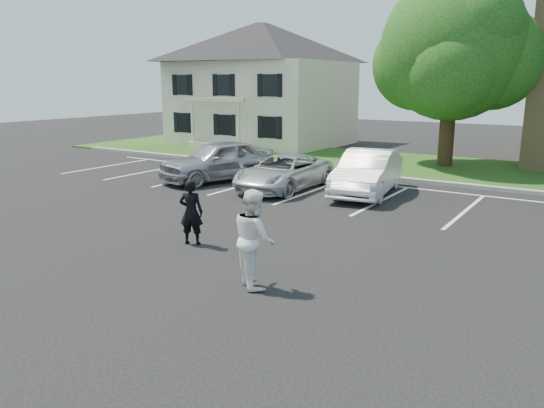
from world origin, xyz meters
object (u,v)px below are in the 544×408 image
object	(u,v)px
house	(262,84)
tree	(455,51)
man_white_shirt	(254,238)
car_white_sedan	(367,173)
car_silver_minivan	(284,172)
man_black_suit	(191,212)
car_silver_west	(218,161)

from	to	relation	value
house	tree	bearing A→B (deg)	-14.18
man_white_shirt	car_white_sedan	distance (m)	9.66
house	car_white_sedan	size ratio (longest dim) A/B	2.14
house	car_silver_minivan	xyz separation A→B (m)	(9.11, -12.11, -3.18)
man_black_suit	car_white_sedan	size ratio (longest dim) A/B	0.34
tree	car_white_sedan	bearing A→B (deg)	-95.49
tree	car_silver_west	xyz separation A→B (m)	(-7.01, -8.78, -4.51)
house	car_silver_minivan	size ratio (longest dim) A/B	2.19
car_silver_west	car_silver_minivan	bearing A→B (deg)	17.60
car_silver_minivan	car_white_sedan	xyz separation A→B (m)	(3.01, 0.90, 0.14)
car_silver_west	car_white_sedan	world-z (taller)	car_silver_west
man_white_shirt	house	bearing A→B (deg)	-18.22
car_silver_minivan	house	bearing A→B (deg)	126.53
tree	man_white_shirt	bearing A→B (deg)	-87.30
tree	man_black_suit	bearing A→B (deg)	-97.40
house	car_silver_minivan	bearing A→B (deg)	-53.05
car_silver_minivan	car_white_sedan	size ratio (longest dim) A/B	0.97
car_silver_west	car_white_sedan	distance (m)	6.30
man_black_suit	car_silver_west	world-z (taller)	car_silver_west
man_black_suit	car_silver_west	bearing A→B (deg)	-78.23
house	car_silver_minivan	distance (m)	15.48
house	man_white_shirt	bearing A→B (deg)	-56.53
man_white_shirt	car_silver_minivan	xyz separation A→B (m)	(-4.60, 8.63, -0.33)
man_white_shirt	car_silver_west	distance (m)	11.71
house	man_black_suit	distance (m)	22.32
man_white_shirt	car_white_sedan	size ratio (longest dim) A/B	0.41
tree	car_silver_minivan	world-z (taller)	tree
car_silver_west	car_white_sedan	size ratio (longest dim) A/B	1.02
man_black_suit	man_white_shirt	bearing A→B (deg)	131.33
house	man_black_suit	world-z (taller)	house
house	man_white_shirt	distance (m)	25.02
man_black_suit	car_silver_minivan	size ratio (longest dim) A/B	0.35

